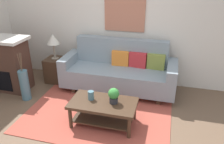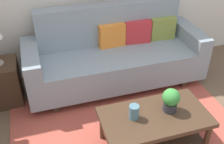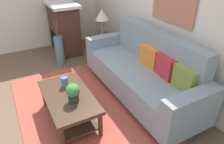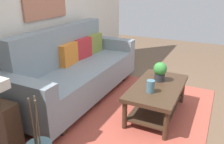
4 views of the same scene
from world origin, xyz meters
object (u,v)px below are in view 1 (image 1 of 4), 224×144
at_px(throw_pillow_crimson, 138,60).
at_px(side_table, 56,70).
at_px(tabletop_vase, 91,95).
at_px(framed_painting, 125,14).
at_px(couch, 119,71).
at_px(floor_vase, 25,85).
at_px(throw_pillow_olive, 156,62).
at_px(fireplace, 6,64).
at_px(throw_pillow_orange, 120,58).
at_px(coffee_table, 103,108).
at_px(potted_plant_tabletop, 114,95).
at_px(table_lamp, 53,40).

distance_m(throw_pillow_crimson, side_table, 1.91).
distance_m(tabletop_vase, framed_painting, 1.99).
bearing_deg(framed_painting, tabletop_vase, -96.41).
bearing_deg(couch, floor_vase, -152.67).
xyz_separation_m(throw_pillow_olive, fireplace, (-3.09, -0.70, -0.09)).
bearing_deg(throw_pillow_orange, tabletop_vase, -98.02).
bearing_deg(coffee_table, side_table, 140.17).
bearing_deg(throw_pillow_crimson, coffee_table, -104.07).
distance_m(throw_pillow_olive, fireplace, 3.17).
height_order(throw_pillow_olive, tabletop_vase, throw_pillow_olive).
height_order(couch, potted_plant_tabletop, couch).
bearing_deg(couch, tabletop_vase, -98.83).
distance_m(side_table, framed_painting, 2.00).
xyz_separation_m(throw_pillow_orange, fireplace, (-2.34, -0.70, -0.09)).
relative_size(throw_pillow_orange, tabletop_vase, 2.35).
relative_size(table_lamp, framed_painting, 0.66).
bearing_deg(framed_painting, floor_vase, -141.74).
bearing_deg(fireplace, framed_painting, 23.92).
bearing_deg(potted_plant_tabletop, coffee_table, -171.02).
relative_size(coffee_table, side_table, 1.96).
distance_m(potted_plant_tabletop, framed_painting, 1.96).
relative_size(throw_pillow_crimson, throw_pillow_olive, 1.00).
bearing_deg(tabletop_vase, potted_plant_tabletop, -0.57).
height_order(couch, coffee_table, couch).
bearing_deg(table_lamp, fireplace, -145.17).
bearing_deg(side_table, coffee_table, -39.83).
relative_size(throw_pillow_orange, fireplace, 0.31).
bearing_deg(potted_plant_tabletop, floor_vase, 169.96).
bearing_deg(throw_pillow_orange, table_lamp, -175.89).
height_order(throw_pillow_orange, fireplace, fireplace).
height_order(coffee_table, table_lamp, table_lamp).
bearing_deg(fireplace, tabletop_vase, -16.87).
distance_m(tabletop_vase, fireplace, 2.24).
bearing_deg(floor_vase, framed_painting, 38.26).
height_order(throw_pillow_orange, throw_pillow_crimson, same).
bearing_deg(table_lamp, coffee_table, -39.83).
distance_m(throw_pillow_crimson, floor_vase, 2.35).
distance_m(coffee_table, fireplace, 2.48).
xyz_separation_m(throw_pillow_crimson, table_lamp, (-1.87, -0.11, 0.31)).
height_order(floor_vase, framed_painting, framed_painting).
xyz_separation_m(throw_pillow_orange, tabletop_vase, (-0.19, -1.35, -0.17)).
xyz_separation_m(throw_pillow_olive, table_lamp, (-2.24, -0.11, 0.31)).
bearing_deg(potted_plant_tabletop, side_table, 143.73).
distance_m(throw_pillow_olive, side_table, 2.28).
relative_size(couch, floor_vase, 3.80).
xyz_separation_m(throw_pillow_orange, floor_vase, (-1.71, -1.01, -0.37)).
height_order(potted_plant_tabletop, side_table, potted_plant_tabletop).
height_order(potted_plant_tabletop, fireplace, fireplace).
height_order(table_lamp, framed_painting, framed_painting).
bearing_deg(potted_plant_tabletop, framed_painting, 96.83).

